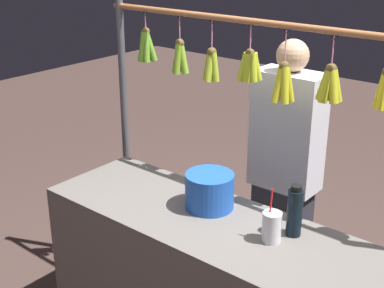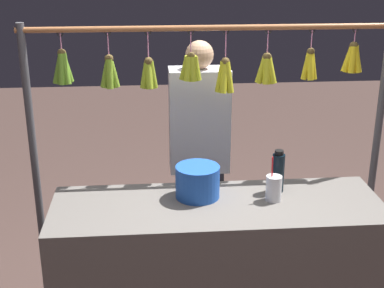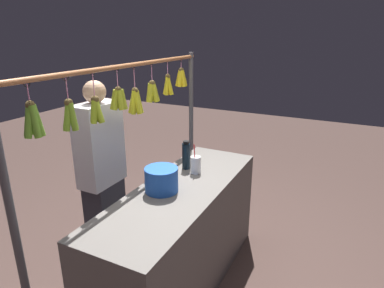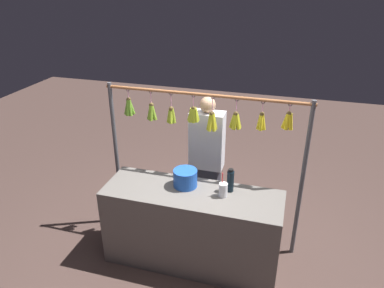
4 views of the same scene
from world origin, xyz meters
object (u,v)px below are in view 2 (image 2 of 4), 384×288
blue_bucket (198,182)px  drink_cup (274,188)px  vendor_person (199,164)px  water_bottle (278,172)px

blue_bucket → drink_cup: 0.41m
blue_bucket → vendor_person: (-0.07, -0.61, -0.15)m
vendor_person → water_bottle: bearing=123.5°
water_bottle → blue_bucket: (0.45, 0.03, -0.03)m
water_bottle → vendor_person: size_ratio=0.15×
drink_cup → vendor_person: vendor_person is taller
blue_bucket → drink_cup: size_ratio=0.97×
water_bottle → drink_cup: bearing=66.9°
water_bottle → drink_cup: size_ratio=0.98×
drink_cup → water_bottle: bearing=-113.1°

